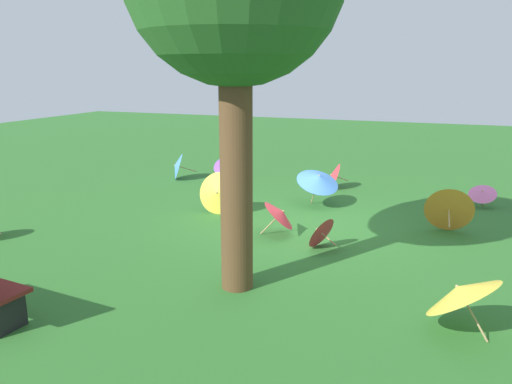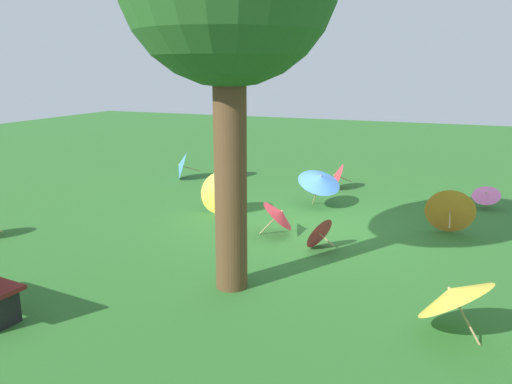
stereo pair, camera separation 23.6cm
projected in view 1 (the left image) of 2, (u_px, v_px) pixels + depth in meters
The scene contains 11 objects.
ground at pixel (296, 226), 9.49m from camera, with size 40.00×40.00×0.00m, color #2D6B28.
parasol_blue_2 at pixel (318, 179), 10.66m from camera, with size 1.26×1.26×0.88m.
parasol_orange_0 at pixel (449, 207), 9.12m from camera, with size 0.88×0.86×0.88m.
parasol_yellow_0 at pixel (460, 292), 5.56m from camera, with size 1.05×1.10×0.80m.
parasol_pink_0 at pixel (483, 193), 10.66m from camera, with size 0.66×0.63×0.52m.
parasol_yellow_1 at pixel (218, 193), 10.21m from camera, with size 0.88×0.78×0.87m.
parasol_blue_4 at pixel (177, 166), 13.39m from camera, with size 0.79×0.79×0.72m.
parasol_red_0 at pixel (281, 213), 8.90m from camera, with size 0.75×0.81×0.67m.
parasol_purple_2 at pixel (224, 165), 13.67m from camera, with size 0.65×0.59×0.59m.
parasol_red_1 at pixel (319, 231), 8.29m from camera, with size 0.60×0.66×0.56m.
parasol_red_2 at pixel (333, 175), 12.38m from camera, with size 0.62×0.71×0.64m.
Camera 1 is at (-2.55, 8.73, 2.89)m, focal length 35.52 mm.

